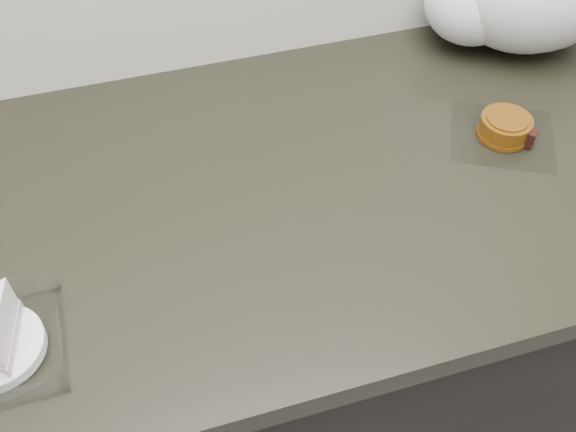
{
  "coord_description": "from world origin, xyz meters",
  "views": [
    {
      "loc": [
        -0.16,
        1.08,
        1.56
      ],
      "look_at": [
        -0.0,
        1.6,
        0.94
      ],
      "focal_mm": 40.0,
      "sensor_mm": 36.0,
      "label": 1
    }
  ],
  "objects": [
    {
      "name": "counter",
      "position": [
        0.0,
        1.69,
        0.45
      ],
      "size": [
        2.04,
        0.64,
        0.9
      ],
      "color": "black",
      "rests_on": "ground"
    },
    {
      "name": "mooncake_wrap",
      "position": [
        0.37,
        1.69,
        0.91
      ],
      "size": [
        0.2,
        0.2,
        0.04
      ],
      "rotation": [
        0.0,
        0.0,
        -0.3
      ],
      "color": "white",
      "rests_on": "counter"
    }
  ]
}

